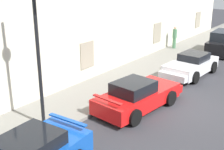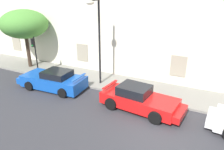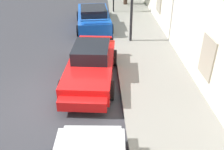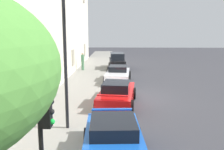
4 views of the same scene
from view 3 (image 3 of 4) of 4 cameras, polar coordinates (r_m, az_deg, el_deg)
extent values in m
plane|color=#333338|center=(9.88, -12.19, -5.17)|extent=(80.00, 80.00, 0.00)
cube|color=gray|center=(9.97, 10.98, -4.19)|extent=(60.00, 3.09, 0.14)
cube|color=#9E937F|center=(16.98, 10.58, 16.25)|extent=(1.10, 0.06, 1.50)
cube|color=#9E937F|center=(9.69, 20.62, 3.72)|extent=(1.10, 0.06, 1.50)
cube|color=#144CB2|center=(16.51, -4.16, 12.45)|extent=(4.64, 2.18, 0.80)
cube|color=black|center=(16.01, -4.19, 14.17)|extent=(1.90, 1.64, 0.44)
cube|color=#144CB2|center=(18.45, -4.45, 14.07)|extent=(1.46, 1.84, 0.44)
cube|color=#144CB2|center=(14.34, -3.85, 12.24)|extent=(0.26, 1.64, 0.06)
cylinder|color=black|center=(17.91, -7.49, 13.00)|extent=(0.67, 0.28, 0.66)
cylinder|color=black|center=(17.97, -1.22, 13.31)|extent=(0.67, 0.28, 0.66)
cylinder|color=black|center=(15.26, -7.52, 9.85)|extent=(0.67, 0.28, 0.66)
cylinder|color=black|center=(15.33, -0.24, 10.21)|extent=(0.67, 0.28, 0.66)
cube|color=red|center=(10.60, -4.77, 1.62)|extent=(4.56, 2.25, 0.67)
cube|color=black|center=(10.62, -4.69, 5.34)|extent=(1.90, 1.62, 0.53)
cube|color=red|center=(9.02, -6.23, -4.80)|extent=(1.48, 1.80, 0.37)
cube|color=red|center=(12.18, -3.72, 8.54)|extent=(0.31, 1.55, 0.06)
cylinder|color=black|center=(9.46, -0.24, -3.48)|extent=(0.75, 0.31, 0.73)
cylinder|color=black|center=(9.71, -11.03, -3.12)|extent=(0.75, 0.31, 0.73)
cylinder|color=black|center=(11.82, 0.46, 3.94)|extent=(0.75, 0.31, 0.73)
cylinder|color=black|center=(12.02, -8.26, 4.09)|extent=(0.75, 0.31, 0.73)
cube|color=white|center=(7.21, -4.67, -15.69)|extent=(1.33, 1.73, 0.37)
camera|label=1|loc=(21.47, -25.73, 29.07)|focal=48.58mm
camera|label=2|loc=(12.32, -69.54, 15.55)|focal=33.76mm
camera|label=4|loc=(23.53, -4.80, 27.57)|focal=40.95mm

